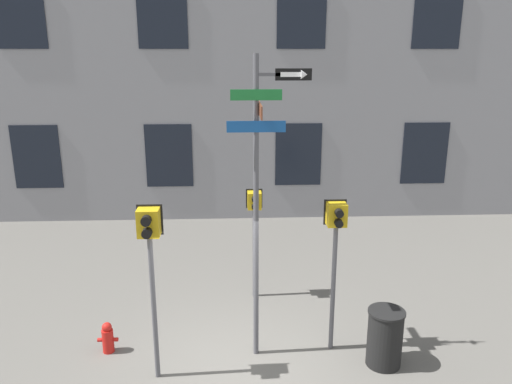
# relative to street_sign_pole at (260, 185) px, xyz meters

# --- Properties ---
(ground_plane) EXTENTS (60.00, 60.00, 0.00)m
(ground_plane) POSITION_rel_street_sign_pole_xyz_m (-0.39, -0.50, -3.10)
(ground_plane) COLOR #595651
(building_facade) EXTENTS (24.00, 0.63, 12.41)m
(building_facade) POSITION_rel_street_sign_pole_xyz_m (-0.39, 7.72, 3.10)
(building_facade) COLOR gray
(building_facade) RESTS_ON ground_plane
(street_sign_pole) EXTENTS (1.31, 1.10, 5.16)m
(street_sign_pole) POSITION_rel_street_sign_pole_xyz_m (0.00, 0.00, 0.00)
(street_sign_pole) COLOR #4C4C51
(street_sign_pole) RESTS_ON ground_plane
(pedestrian_signal_left) EXTENTS (0.39, 0.40, 2.94)m
(pedestrian_signal_left) POSITION_rel_street_sign_pole_xyz_m (-1.71, -0.58, -0.78)
(pedestrian_signal_left) COLOR #4C4C51
(pedestrian_signal_left) RESTS_ON ground_plane
(pedestrian_signal_right) EXTENTS (0.39, 0.40, 2.77)m
(pedestrian_signal_right) POSITION_rel_street_sign_pole_xyz_m (1.30, 0.10, -0.93)
(pedestrian_signal_right) COLOR #4C4C51
(pedestrian_signal_right) RESTS_ON ground_plane
(pedestrian_signal_across) EXTENTS (0.35, 0.40, 2.40)m
(pedestrian_signal_across) POSITION_rel_street_sign_pole_xyz_m (0.01, 2.15, -1.24)
(pedestrian_signal_across) COLOR #4C4C51
(pedestrian_signal_across) RESTS_ON ground_plane
(fire_hydrant) EXTENTS (0.36, 0.20, 0.58)m
(fire_hydrant) POSITION_rel_street_sign_pole_xyz_m (-2.69, 0.17, -2.83)
(fire_hydrant) COLOR red
(fire_hydrant) RESTS_ON ground_plane
(trash_bin) EXTENTS (0.63, 0.63, 1.01)m
(trash_bin) POSITION_rel_street_sign_pole_xyz_m (2.11, -0.42, -2.59)
(trash_bin) COLOR black
(trash_bin) RESTS_ON ground_plane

